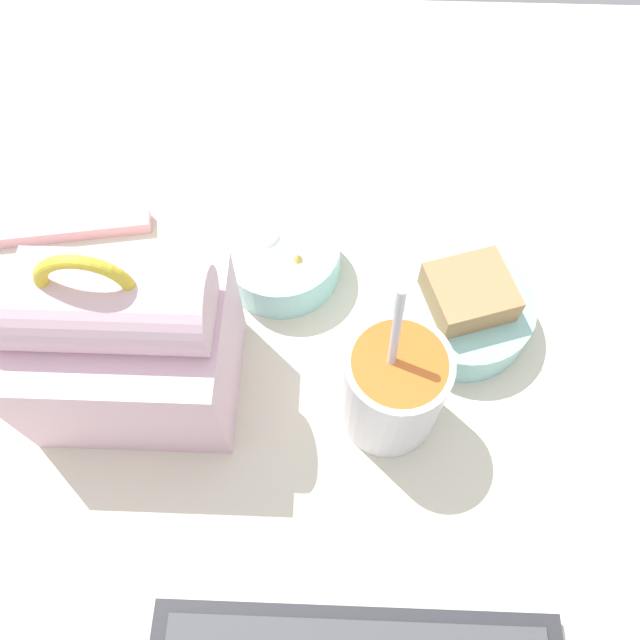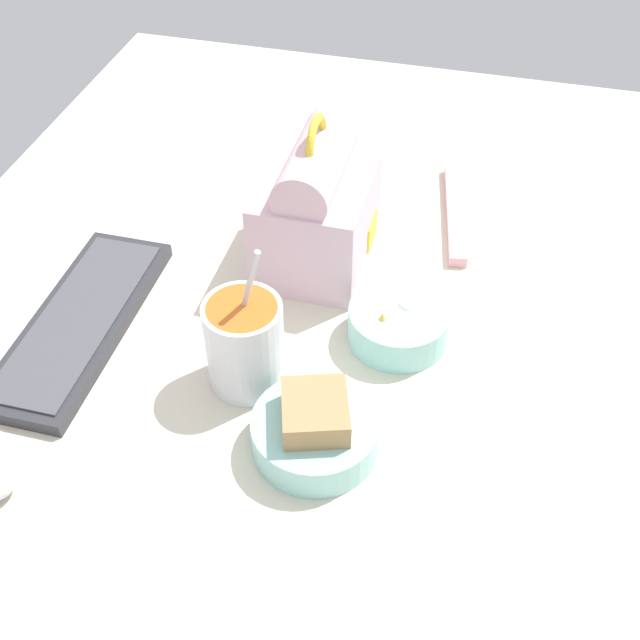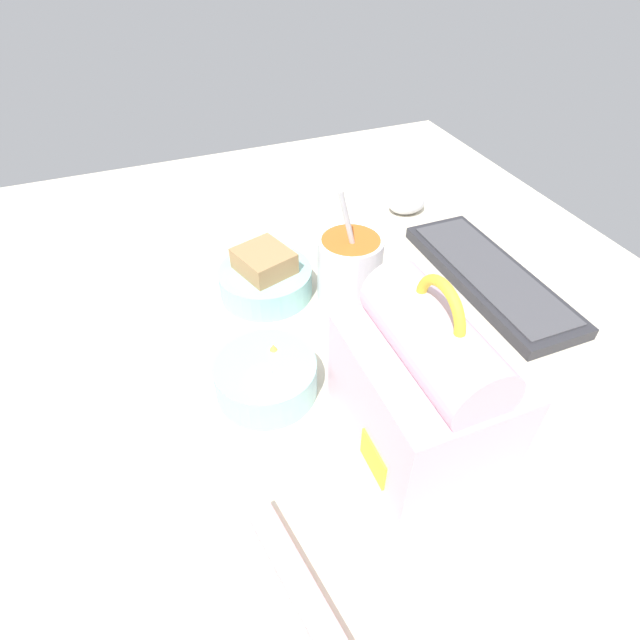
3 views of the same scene
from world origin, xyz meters
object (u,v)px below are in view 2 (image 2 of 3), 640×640
lunch_bag (316,208)px  bento_bowl_sandwich (315,430)px  chopstick_case (455,212)px  soup_cup (245,343)px  keyboard (80,322)px  bento_bowl_snacks (397,326)px

lunch_bag → bento_bowl_sandwich: size_ratio=1.58×
lunch_bag → chopstick_case: size_ratio=0.94×
bento_bowl_sandwich → soup_cup: bearing=53.5°
lunch_bag → chopstick_case: bearing=-50.6°
lunch_bag → bento_bowl_sandwich: (-30.32, -7.71, -5.53)cm
keyboard → soup_cup: size_ratio=1.69×
soup_cup → bento_bowl_sandwich: (-7.36, -9.96, -3.18)cm
bento_bowl_snacks → lunch_bag: bearing=46.4°
keyboard → soup_cup: 23.10cm
lunch_bag → chopstick_case: (13.83, -16.84, -7.46)cm
keyboard → bento_bowl_snacks: 38.67cm
keyboard → bento_bowl_snacks: size_ratio=2.64×
soup_cup → bento_bowl_sandwich: bearing=-126.5°
keyboard → lunch_bag: (20.19, -24.66, 7.25)cm
bento_bowl_sandwich → bento_bowl_snacks: 18.59cm
bento_bowl_sandwich → bento_bowl_snacks: bento_bowl_sandwich is taller
chopstick_case → lunch_bag: bearing=129.4°
bento_bowl_snacks → bento_bowl_sandwich: bearing=162.7°
keyboard → bento_bowl_snacks: bento_bowl_snacks is taller
chopstick_case → soup_cup: bearing=152.6°
bento_bowl_sandwich → lunch_bag: bearing=14.3°
keyboard → bento_bowl_snacks: (7.62, -37.88, 1.42)cm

